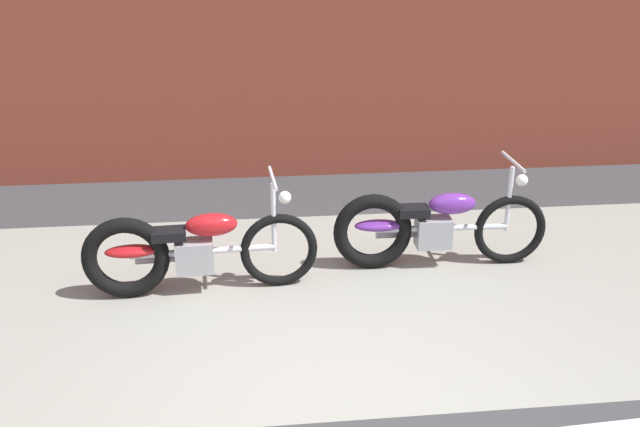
% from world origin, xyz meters
% --- Properties ---
extents(ground_plane, '(80.00, 80.00, 0.00)m').
position_xyz_m(ground_plane, '(0.00, 0.00, 0.00)').
color(ground_plane, '#38383A').
extents(sidewalk_slab, '(36.00, 3.50, 0.01)m').
position_xyz_m(sidewalk_slab, '(0.00, 1.75, 0.00)').
color(sidewalk_slab, gray).
rests_on(sidewalk_slab, ground).
extents(motorcycle_red, '(2.01, 0.58, 1.03)m').
position_xyz_m(motorcycle_red, '(-1.09, 1.87, 0.40)').
color(motorcycle_red, black).
rests_on(motorcycle_red, ground).
extents(motorcycle_purple, '(2.01, 0.58, 1.03)m').
position_xyz_m(motorcycle_purple, '(1.09, 2.16, 0.40)').
color(motorcycle_purple, black).
rests_on(motorcycle_purple, ground).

